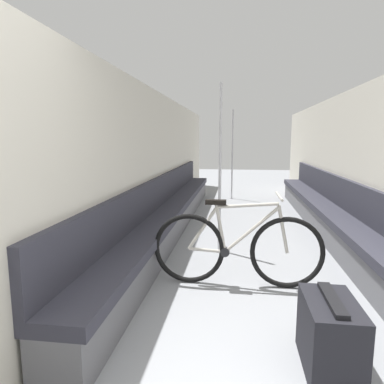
% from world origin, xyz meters
% --- Properties ---
extents(wall_left, '(0.10, 11.07, 2.13)m').
position_xyz_m(wall_left, '(-1.43, 3.93, 1.06)').
color(wall_left, beige).
rests_on(wall_left, ground).
extents(wall_right, '(0.10, 11.07, 2.13)m').
position_xyz_m(wall_right, '(1.43, 3.93, 1.06)').
color(wall_right, beige).
rests_on(wall_right, ground).
extents(bench_seat_row_left, '(0.42, 7.04, 0.87)m').
position_xyz_m(bench_seat_row_left, '(-1.20, 3.95, 0.29)').
color(bench_seat_row_left, '#5B5B60').
rests_on(bench_seat_row_left, ground).
extents(bench_seat_row_right, '(0.42, 7.04, 0.87)m').
position_xyz_m(bench_seat_row_right, '(1.20, 3.95, 0.29)').
color(bench_seat_row_right, '#5B5B60').
rests_on(bench_seat_row_right, ground).
extents(bicycle, '(1.66, 0.46, 0.91)m').
position_xyz_m(bicycle, '(-0.17, 2.08, 0.38)').
color(bicycle, black).
rests_on(bicycle, ground).
extents(grab_pole_near, '(0.08, 0.08, 2.11)m').
position_xyz_m(grab_pole_near, '(-0.32, 7.05, 1.03)').
color(grab_pole_near, gray).
rests_on(grab_pole_near, ground).
extents(grab_pole_far, '(0.08, 0.08, 2.11)m').
position_xyz_m(grab_pole_far, '(-0.40, 3.11, 1.03)').
color(grab_pole_far, gray).
rests_on(grab_pole_far, ground).
extents(luggage_bag, '(0.31, 0.53, 0.48)m').
position_xyz_m(luggage_bag, '(0.41, 0.90, 0.23)').
color(luggage_bag, black).
rests_on(luggage_bag, ground).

